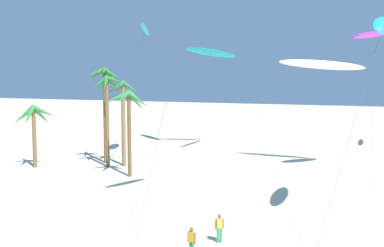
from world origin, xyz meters
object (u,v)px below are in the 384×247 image
Objects in this scene: flying_kite_8 at (211,53)px; palm_tree_2 at (123,99)px; palm_tree_0 at (33,118)px; person_near_right at (192,241)px; flying_kite_5 at (321,65)px; flying_kite_7 at (382,25)px; palm_tree_4 at (128,106)px; palm_tree_3 at (107,95)px; palm_tree_1 at (104,86)px; flying_kite_2 at (375,34)px; person_near_left at (219,227)px; flying_kite_3 at (145,29)px.

palm_tree_2 is at bearing -104.46° from flying_kite_8.
palm_tree_0 is 4.08× the size of person_near_right.
flying_kite_5 is 0.85× the size of flying_kite_7.
flying_kite_7 is at bearing -18.49° from palm_tree_4.
person_near_right is (12.20, -36.03, -11.58)m from flying_kite_8.
palm_tree_3 is at bearing -130.30° from palm_tree_2.
flying_kite_5 is at bearing 23.87° from palm_tree_0.
flying_kite_8 is 39.76m from person_near_right.
palm_tree_1 is 1.15× the size of palm_tree_2.
flying_kite_2 is at bearing 7.90° from palm_tree_1.
palm_tree_0 is 7.90m from palm_tree_3.
flying_kite_5 is (21.53, 7.10, 2.20)m from palm_tree_1.
palm_tree_3 is 22.15m from flying_kite_5.
flying_kite_7 is 8.28× the size of person_near_left.
palm_tree_4 is at bearing -142.24° from flying_kite_5.
palm_tree_2 is 0.67× the size of flying_kite_8.
flying_kite_2 is at bearing 92.70° from flying_kite_7.
palm_tree_3 is 26.66m from person_near_right.
flying_kite_3 reaches higher than flying_kite_8.
palm_tree_3 is at bearing -101.22° from flying_kite_3.
palm_tree_0 is at bearing 146.32° from person_near_right.
flying_kite_7 reaches higher than person_near_right.
palm_tree_0 is 0.72× the size of palm_tree_2.
palm_tree_1 is at bearing 130.04° from palm_tree_3.
palm_tree_2 is 28.08m from flying_kite_7.
palm_tree_0 is at bearing -138.35° from palm_tree_1.
flying_kite_8 is at bearing 108.71° from person_near_right.
flying_kite_2 reaches higher than flying_kite_8.
flying_kite_3 is at bearing 78.78° from palm_tree_3.
flying_kite_5 reaches higher than palm_tree_4.
palm_tree_3 reaches higher than person_near_left.
palm_tree_3 reaches higher than palm_tree_2.
flying_kite_5 is (18.98, 7.56, 3.59)m from palm_tree_2.
palm_tree_2 is 0.66× the size of flying_kite_7.
palm_tree_1 is at bearing 136.54° from person_near_left.
palm_tree_1 is 16.95m from flying_kite_8.
flying_kite_5 is at bearing 37.76° from palm_tree_4.
flying_kite_7 is at bearing 37.13° from person_near_left.
flying_kite_8 is (3.90, 10.80, -2.17)m from flying_kite_3.
palm_tree_3 is at bearing 157.89° from flying_kite_7.
palm_tree_4 is at bearing -37.34° from palm_tree_3.
flying_kite_2 is at bearing 12.18° from palm_tree_3.
palm_tree_1 is 0.77× the size of flying_kite_7.
palm_tree_2 is at bearing -91.36° from flying_kite_3.
person_near_right is (18.75, -20.94, -7.48)m from palm_tree_1.
person_near_right is at bearing -71.29° from flying_kite_8.
flying_kite_8 reaches higher than person_near_right.
palm_tree_3 is 1.17× the size of palm_tree_4.
person_near_right is at bearing -48.15° from palm_tree_1.
palm_tree_3 is (1.46, -1.74, -0.94)m from palm_tree_1.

